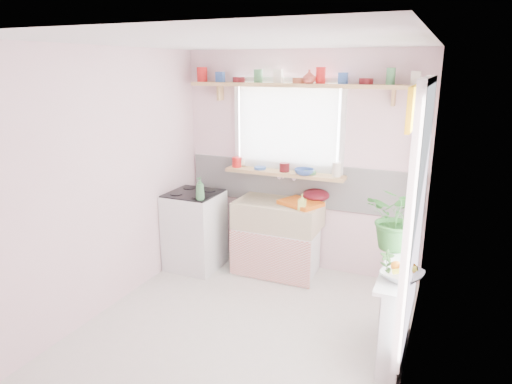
% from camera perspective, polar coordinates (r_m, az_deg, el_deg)
% --- Properties ---
extents(room, '(3.20, 3.20, 3.20)m').
position_cam_1_polar(room, '(4.35, 10.87, 2.59)').
color(room, white).
rests_on(room, ground).
extents(sink_unit, '(0.95, 0.65, 1.11)m').
position_cam_1_polar(sink_unit, '(5.24, 2.73, -5.63)').
color(sink_unit, white).
rests_on(sink_unit, ground).
extents(cooker, '(0.58, 0.58, 0.93)m').
position_cam_1_polar(cooker, '(5.42, -7.66, -4.71)').
color(cooker, white).
rests_on(cooker, ground).
extents(radiator_ledge, '(0.22, 0.95, 0.78)m').
position_cam_1_polar(radiator_ledge, '(3.99, 17.14, -14.10)').
color(radiator_ledge, white).
rests_on(radiator_ledge, ground).
extents(windowsill, '(1.40, 0.22, 0.04)m').
position_cam_1_polar(windowsill, '(5.20, 3.56, 2.35)').
color(windowsill, tan).
rests_on(windowsill, room).
extents(pine_shelf, '(2.52, 0.24, 0.04)m').
position_cam_1_polar(pine_shelf, '(5.01, 5.37, 13.15)').
color(pine_shelf, tan).
rests_on(pine_shelf, room).
extents(shelf_crockery, '(2.47, 0.11, 0.12)m').
position_cam_1_polar(shelf_crockery, '(5.01, 5.39, 14.01)').
color(shelf_crockery, red).
rests_on(shelf_crockery, pine_shelf).
extents(sill_crockery, '(1.35, 0.11, 0.12)m').
position_cam_1_polar(sill_crockery, '(5.18, 3.58, 3.18)').
color(sill_crockery, red).
rests_on(sill_crockery, windowsill).
extents(dish_tray, '(0.52, 0.47, 0.04)m').
position_cam_1_polar(dish_tray, '(5.01, 5.59, -1.39)').
color(dish_tray, orange).
rests_on(dish_tray, sink_unit).
extents(colander, '(0.39, 0.39, 0.14)m').
position_cam_1_polar(colander, '(5.16, 7.51, -0.38)').
color(colander, '#580F1A').
rests_on(colander, sink_unit).
extents(jade_plant, '(0.65, 0.61, 0.57)m').
position_cam_1_polar(jade_plant, '(4.10, 17.32, -3.18)').
color(jade_plant, '#2F6E2C').
rests_on(jade_plant, radiator_ledge).
extents(fruit_bowl, '(0.38, 0.38, 0.07)m').
position_cam_1_polar(fruit_bowl, '(3.62, 17.78, -9.92)').
color(fruit_bowl, silver).
rests_on(fruit_bowl, radiator_ledge).
extents(herb_pot, '(0.12, 0.09, 0.20)m').
position_cam_1_polar(herb_pot, '(3.64, 16.03, -8.56)').
color(herb_pot, '#315D25').
rests_on(herb_pot, radiator_ledge).
extents(soap_bottle_sink, '(0.09, 0.09, 0.17)m').
position_cam_1_polar(soap_bottle_sink, '(4.82, 5.77, -1.26)').
color(soap_bottle_sink, '#D9DE62').
rests_on(soap_bottle_sink, sink_unit).
extents(sill_cup, '(0.13, 0.13, 0.09)m').
position_cam_1_polar(sill_cup, '(5.45, -1.80, 3.71)').
color(sill_cup, white).
rests_on(sill_cup, windowsill).
extents(sill_bowl, '(0.26, 0.26, 0.07)m').
position_cam_1_polar(sill_bowl, '(5.05, 6.04, 2.53)').
color(sill_bowl, '#3354A7').
rests_on(sill_bowl, windowsill).
extents(shelf_vase, '(0.17, 0.17, 0.14)m').
position_cam_1_polar(shelf_vase, '(4.91, 6.67, 14.13)').
color(shelf_vase, '#B14536').
rests_on(shelf_vase, pine_shelf).
extents(cooker_bottle, '(0.12, 0.12, 0.25)m').
position_cam_1_polar(cooker_bottle, '(4.96, -7.02, 0.41)').
color(cooker_bottle, '#3E7C49').
rests_on(cooker_bottle, cooker).
extents(fruit, '(0.20, 0.14, 0.10)m').
position_cam_1_polar(fruit, '(3.60, 17.97, -9.02)').
color(fruit, orange).
rests_on(fruit, fruit_bowl).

